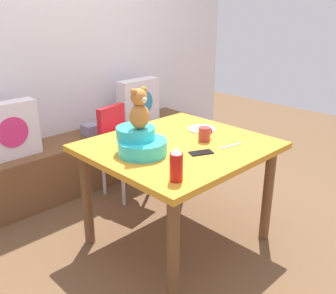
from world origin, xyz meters
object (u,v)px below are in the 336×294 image
Objects in this scene: book_stack at (94,129)px; dining_table at (178,159)px; ketchup_bottle at (176,165)px; coffee_mug at (205,134)px; pillow_floral_right at (139,101)px; highchair at (123,139)px; dinner_plate_near at (202,129)px; infant_seat_teal at (140,142)px; cell_phone at (201,153)px; teddy_bear at (139,109)px; pillow_floral_left at (9,130)px.

dining_table reaches higher than book_stack.
ketchup_bottle reaches higher than coffee_mug.
highchair is (-0.53, -0.42, -0.16)m from pillow_floral_right.
dinner_plate_near is at bearing 14.23° from dining_table.
book_stack is 1.08× the size of ketchup_bottle.
infant_seat_teal reaches higher than highchair.
cell_phone is at bearing -95.72° from dining_table.
ketchup_bottle is 0.42m from cell_phone.
highchair is 4.27× the size of ketchup_bottle.
pillow_floral_right is 3.67× the size of coffee_mug.
infant_seat_teal is (-0.45, -1.21, 0.30)m from book_stack.
teddy_bear is (-0.45, -1.21, 0.51)m from book_stack.
dining_table is (-0.70, -1.24, -0.05)m from pillow_floral_right.
teddy_bear is 1.74× the size of cell_phone.
teddy_bear is at bearing -90.00° from infant_seat_teal.
pillow_floral_right is at bearing 55.65° from ketchup_bottle.
pillow_floral_right reaches higher than dinner_plate_near.
infant_seat_teal is 2.29× the size of cell_phone.
ketchup_bottle is (-0.57, -1.63, 0.32)m from book_stack.
coffee_mug is (0.57, 0.29, -0.04)m from ketchup_bottle.
dining_table is 9.30× the size of coffee_mug.
pillow_floral_left and infant_seat_teal have the same top height.
teddy_bear is 2.08× the size of coffee_mug.
pillow_floral_left is at bearing 105.20° from teddy_bear.
pillow_floral_left is at bearing 116.26° from dining_table.
cell_phone is (0.27, -0.26, -0.07)m from infant_seat_teal.
book_stack is 1.00× the size of dinner_plate_near.
highchair is at bearing 13.98° from cell_phone.
teddy_bear is at bearing -129.63° from pillow_floral_right.
pillow_floral_right is at bearing 67.95° from coffee_mug.
teddy_bear is at bearing 70.28° from cell_phone.
highchair is 0.94m from coffee_mug.
coffee_mug is at bearing 27.22° from ketchup_bottle.
highchair is 6.58× the size of coffee_mug.
book_stack is 1.33m from infant_seat_teal.
coffee_mug reaches higher than book_stack.
ketchup_bottle is at bearing -109.19° from book_stack.
teddy_bear is at bearing 74.81° from ketchup_bottle.
coffee_mug is (-0.53, -1.32, 0.11)m from pillow_floral_right.
dinner_plate_near is at bearing -107.81° from pillow_floral_right.
teddy_bear reaches higher than dinner_plate_near.
pillow_floral_left is 3.06× the size of cell_phone.
teddy_bear is at bearing -110.53° from book_stack.
dinner_plate_near is 1.39× the size of cell_phone.
pillow_floral_right is at bearing 72.19° from dinner_plate_near.
ketchup_bottle reaches higher than dining_table.
highchair is 1.36m from ketchup_bottle.
pillow_floral_left is at bearing 152.03° from highchair.
book_stack is at bearing 177.75° from pillow_floral_right.
book_stack is 0.18× the size of dining_table.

